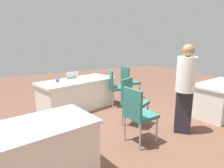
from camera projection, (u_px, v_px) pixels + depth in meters
ground_plane at (116, 127)px, 3.90m from camera, size 14.40×14.40×0.00m
table_foreground at (77, 94)px, 4.87m from camera, size 2.04×1.26×0.74m
table_mid_left at (221, 99)px, 4.50m from camera, size 1.64×0.95×0.74m
table_mid_right at (31, 155)px, 2.28m from camera, size 1.63×1.02×0.74m
chair_near_front at (138, 112)px, 3.16m from camera, size 0.48×0.48×0.96m
chair_tucked_left at (132, 99)px, 3.91m from camera, size 0.59×0.59×0.95m
chair_tucked_right at (129, 80)px, 5.73m from camera, size 0.45×0.45×0.95m
chair_aisle at (116, 85)px, 5.04m from camera, size 0.57×0.57×0.96m
person_attendee_browsing at (185, 85)px, 3.47m from camera, size 0.48×0.48×1.64m
laptop_silver at (74, 79)px, 4.71m from camera, size 0.35×0.33×0.21m
yarn_ball at (57, 80)px, 4.50m from camera, size 0.10×0.10×0.10m
scissors_red at (92, 78)px, 4.97m from camera, size 0.15×0.16×0.01m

